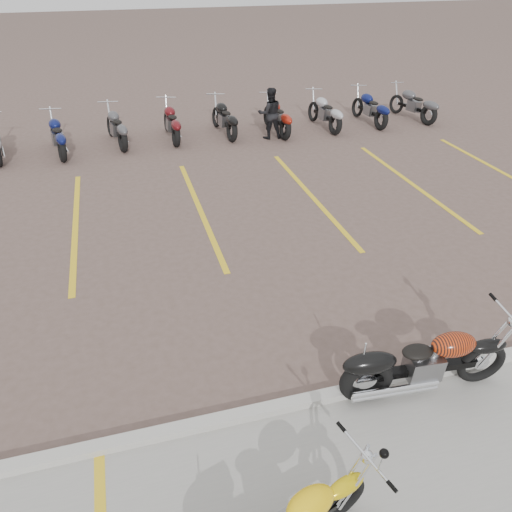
{
  "coord_description": "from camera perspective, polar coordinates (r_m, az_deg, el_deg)",
  "views": [
    {
      "loc": [
        -1.57,
        -6.14,
        5.02
      ],
      "look_at": [
        0.34,
        0.54,
        0.75
      ],
      "focal_mm": 35.0,
      "sensor_mm": 36.0,
      "label": 1
    }
  ],
  "objects": [
    {
      "name": "parking_stripes",
      "position": [
        11.42,
        -6.43,
        5.33
      ],
      "size": [
        38.0,
        5.5,
        0.01
      ],
      "primitive_type": null,
      "color": "gold",
      "rests_on": "ground"
    },
    {
      "name": "person_b",
      "position": [
        15.82,
        1.61,
        15.98
      ],
      "size": [
        0.78,
        0.63,
        1.53
      ],
      "primitive_type": "imported",
      "rotation": [
        0.0,
        0.0,
        3.08
      ],
      "color": "black",
      "rests_on": "ground"
    },
    {
      "name": "ground",
      "position": [
        8.09,
        -1.26,
        -6.8
      ],
      "size": [
        100.0,
        100.0,
        0.0
      ],
      "primitive_type": "plane",
      "color": "brown",
      "rests_on": "ground"
    },
    {
      "name": "flame_cruiser",
      "position": [
        6.9,
        18.34,
        -11.67
      ],
      "size": [
        2.31,
        0.4,
        0.95
      ],
      "rotation": [
        0.07,
        0.0,
        -0.08
      ],
      "color": "black",
      "rests_on": "ground"
    },
    {
      "name": "bg_bike_row",
      "position": [
        15.88,
        -9.75,
        14.81
      ],
      "size": [
        17.39,
        2.06,
        1.1
      ],
      "color": "black",
      "rests_on": "ground"
    },
    {
      "name": "curb",
      "position": [
        6.65,
        3.34,
        -16.72
      ],
      "size": [
        60.0,
        0.18,
        0.12
      ],
      "primitive_type": "cube",
      "color": "#ADAAA3",
      "rests_on": "ground"
    }
  ]
}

